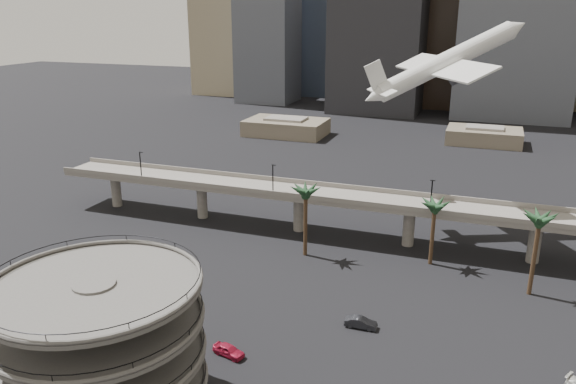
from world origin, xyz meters
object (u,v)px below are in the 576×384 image
(overpass, at_px, (353,202))
(airborne_jet, at_px, (445,63))
(car_b, at_px, (361,323))
(parking_ramp, at_px, (100,338))
(car_a, at_px, (229,350))

(overpass, relative_size, airborne_jet, 4.21)
(airborne_jet, bearing_deg, car_b, -127.95)
(airborne_jet, xyz_separation_m, car_b, (-4.66, -47.38, -32.14))
(overpass, relative_size, car_b, 28.26)
(parking_ramp, relative_size, overpass, 0.17)
(airborne_jet, height_order, car_b, airborne_jet)
(overpass, xyz_separation_m, airborne_jet, (13.86, 15.59, 25.56))
(overpass, distance_m, car_a, 45.09)
(airborne_jet, height_order, car_a, airborne_jet)
(parking_ramp, xyz_separation_m, airborne_jet, (26.86, 74.59, 23.07))
(car_b, bearing_deg, overpass, 14.19)
(parking_ramp, distance_m, overpass, 60.46)
(parking_ramp, xyz_separation_m, car_b, (22.19, 27.21, -9.08))
(overpass, bearing_deg, airborne_jet, 48.38)
(parking_ramp, distance_m, car_a, 18.88)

